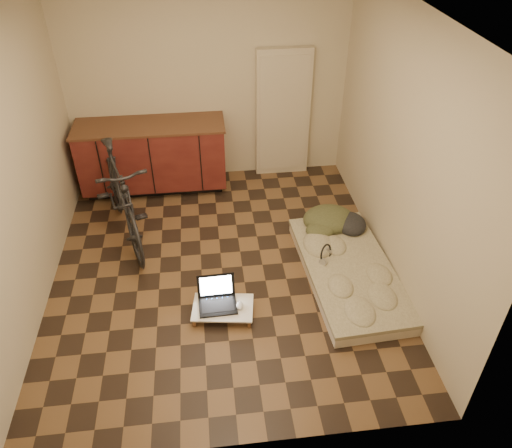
{
  "coord_description": "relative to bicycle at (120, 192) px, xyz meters",
  "views": [
    {
      "loc": [
        -0.11,
        -4.01,
        3.56
      ],
      "look_at": [
        0.37,
        0.01,
        0.55
      ],
      "focal_mm": 35.0,
      "sensor_mm": 36.0,
      "label": 1
    }
  ],
  "objects": [
    {
      "name": "futon",
      "position": [
        2.34,
        -1.01,
        -0.52
      ],
      "size": [
        0.96,
        1.84,
        0.15
      ],
      "rotation": [
        0.0,
        0.0,
        0.06
      ],
      "color": "beige",
      "rests_on": "ground"
    },
    {
      "name": "lap_desk",
      "position": [
        1.01,
        -1.38,
        -0.51
      ],
      "size": [
        0.62,
        0.45,
        0.1
      ],
      "rotation": [
        0.0,
        0.0,
        -0.14
      ],
      "color": "brown",
      "rests_on": "ground"
    },
    {
      "name": "mouse",
      "position": [
        1.17,
        -1.39,
        -0.48
      ],
      "size": [
        0.07,
        0.11,
        0.04
      ],
      "primitive_type": "ellipsoid",
      "rotation": [
        0.0,
        0.0,
        0.0
      ],
      "color": "silver",
      "rests_on": "lap_desk"
    },
    {
      "name": "room_shell",
      "position": [
        1.04,
        -0.71,
        0.71
      ],
      "size": [
        3.5,
        4.0,
        2.6
      ],
      "color": "brown",
      "rests_on": "ground"
    },
    {
      "name": "clothing_pile",
      "position": [
        2.36,
        -0.28,
        -0.31
      ],
      "size": [
        0.65,
        0.55,
        0.25
      ],
      "primitive_type": null,
      "rotation": [
        0.0,
        0.0,
        0.06
      ],
      "color": "#3C4126",
      "rests_on": "futon"
    },
    {
      "name": "headphones",
      "position": [
        2.12,
        -0.87,
        -0.36
      ],
      "size": [
        0.31,
        0.31,
        0.15
      ],
      "primitive_type": null,
      "rotation": [
        0.0,
        0.0,
        0.83
      ],
      "color": "black",
      "rests_on": "futon"
    },
    {
      "name": "bicycle",
      "position": [
        0.0,
        0.0,
        0.0
      ],
      "size": [
        1.06,
        1.91,
        1.19
      ],
      "primitive_type": "imported",
      "rotation": [
        0.0,
        0.0,
        0.3
      ],
      "color": "black",
      "rests_on": "ground"
    },
    {
      "name": "laptop",
      "position": [
        0.96,
        -1.32,
        -0.45
      ],
      "size": [
        0.37,
        0.33,
        0.25
      ],
      "rotation": [
        0.0,
        0.0,
        0.03
      ],
      "color": "black",
      "rests_on": "lap_desk"
    },
    {
      "name": "appliance_panel",
      "position": [
        1.99,
        1.23,
        0.26
      ],
      "size": [
        0.7,
        0.1,
        1.7
      ],
      "primitive_type": "cube",
      "color": "beige",
      "rests_on": "ground"
    },
    {
      "name": "cabinets",
      "position": [
        0.29,
        0.99,
        -0.13
      ],
      "size": [
        1.84,
        0.62,
        0.91
      ],
      "color": "black",
      "rests_on": "ground"
    }
  ]
}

